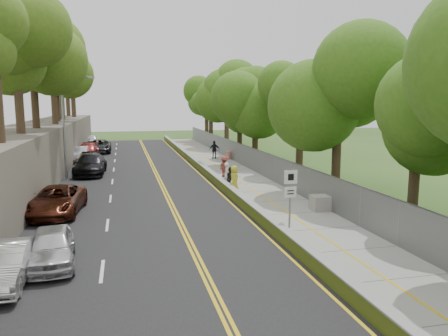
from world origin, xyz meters
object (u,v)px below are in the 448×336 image
at_px(car_2, 56,201).
at_px(person_far, 214,150).
at_px(car_0, 52,247).
at_px(construction_barrel, 228,155).
at_px(streetlight, 67,119).
at_px(concrete_block, 322,203).
at_px(car_1, 5,265).
at_px(signpost, 290,191).
at_px(painter_0, 234,179).

relative_size(car_2, person_far, 2.82).
bearing_deg(car_0, construction_barrel, 58.48).
height_order(streetlight, car_2, streetlight).
xyz_separation_m(concrete_block, car_1, (-14.53, -6.78, 0.24)).
bearing_deg(signpost, construction_barrel, 82.72).
relative_size(concrete_block, car_2, 0.23).
distance_m(streetlight, signpost, 20.72).
distance_m(construction_barrel, painter_0, 16.72).
xyz_separation_m(concrete_block, car_2, (-14.18, 2.42, 0.32)).
height_order(concrete_block, car_1, car_1).
distance_m(concrete_block, car_2, 14.38).
relative_size(car_1, car_2, 0.76).
distance_m(car_1, painter_0, 16.66).
distance_m(streetlight, construction_barrel, 17.49).
bearing_deg(car_1, car_0, 49.60).
distance_m(signpost, car_0, 10.31).
relative_size(signpost, car_1, 0.77).
relative_size(streetlight, car_1, 1.99).
distance_m(streetlight, concrete_block, 20.55).
bearing_deg(person_far, streetlight, 32.18).
xyz_separation_m(car_0, car_1, (-1.23, -1.51, -0.02)).
relative_size(signpost, car_0, 0.77).
bearing_deg(person_far, car_1, 63.60).
xyz_separation_m(car_2, person_far, (12.89, 20.54, 0.21)).
relative_size(car_0, person_far, 2.12).
bearing_deg(painter_0, construction_barrel, -0.18).
relative_size(concrete_block, person_far, 0.65).
height_order(car_0, person_far, person_far).
xyz_separation_m(streetlight, car_1, (0.23, -20.45, -3.94)).
bearing_deg(streetlight, construction_barrel, 29.67).
height_order(construction_barrel, car_1, car_1).
height_order(construction_barrel, painter_0, painter_0).
relative_size(car_0, car_1, 1.00).
xyz_separation_m(painter_0, person_far, (2.26, 17.21, 0.05)).
height_order(car_1, person_far, person_far).
xyz_separation_m(signpost, painter_0, (-0.30, 9.09, -1.02)).
distance_m(car_1, person_far, 32.55).
bearing_deg(construction_barrel, car_0, -115.93).
bearing_deg(car_1, construction_barrel, 62.03).
bearing_deg(signpost, person_far, 85.73).
relative_size(painter_0, person_far, 0.95).
xyz_separation_m(concrete_block, car_0, (-13.30, -5.27, 0.26)).
xyz_separation_m(car_1, person_far, (13.24, 29.74, 0.29)).
bearing_deg(car_0, signpost, 5.26).
height_order(signpost, concrete_block, signpost).
bearing_deg(painter_0, signpost, -166.03).
xyz_separation_m(signpost, car_2, (-10.93, 5.77, -1.18)).
xyz_separation_m(signpost, person_far, (1.96, 26.30, -0.97)).
bearing_deg(construction_barrel, person_far, 145.67).
bearing_deg(concrete_block, car_2, 170.32).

